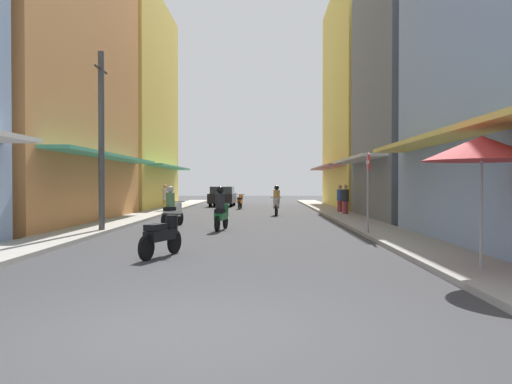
# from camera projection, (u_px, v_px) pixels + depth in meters

# --- Properties ---
(ground_plane) EXTENTS (94.61, 94.61, 0.00)m
(ground_plane) POSITION_uv_depth(u_px,v_px,m) (241.00, 221.00, 23.20)
(ground_plane) COLOR #38383A
(sidewalk_left) EXTENTS (1.69, 51.01, 0.12)m
(sidewalk_left) POSITION_uv_depth(u_px,v_px,m) (130.00, 219.00, 23.28)
(sidewalk_left) COLOR #ADA89E
(sidewalk_left) RESTS_ON ground
(sidewalk_right) EXTENTS (1.69, 51.01, 0.12)m
(sidewalk_right) POSITION_uv_depth(u_px,v_px,m) (352.00, 219.00, 23.13)
(sidewalk_right) COLOR #9E9991
(sidewalk_right) RESTS_ON ground
(building_left_mid) EXTENTS (7.05, 13.47, 16.17)m
(building_left_mid) POSITION_uv_depth(u_px,v_px,m) (28.00, 31.00, 21.58)
(building_left_mid) COLOR #D88C4C
(building_left_mid) RESTS_ON ground
(building_left_far) EXTENTS (7.05, 12.31, 14.27)m
(building_left_far) POSITION_uv_depth(u_px,v_px,m) (120.00, 104.00, 35.33)
(building_left_far) COLOR #EFD159
(building_left_far) RESTS_ON ground
(building_right_mid) EXTENTS (7.05, 8.95, 11.68)m
(building_right_mid) POSITION_uv_depth(u_px,v_px,m) (433.00, 94.00, 23.85)
(building_right_mid) COLOR slate
(building_right_mid) RESTS_ON ground
(building_right_far) EXTENTS (7.05, 12.99, 15.09)m
(building_right_far) POSITION_uv_depth(u_px,v_px,m) (376.00, 99.00, 35.73)
(building_right_far) COLOR #EFD159
(building_right_far) RESTS_ON ground
(motorbike_green) EXTENTS (0.57, 1.80, 1.58)m
(motorbike_green) POSITION_uv_depth(u_px,v_px,m) (221.00, 211.00, 18.44)
(motorbike_green) COLOR black
(motorbike_green) RESTS_ON ground
(motorbike_white) EXTENTS (0.70, 1.76, 1.58)m
(motorbike_white) POSITION_uv_depth(u_px,v_px,m) (172.00, 209.00, 19.98)
(motorbike_white) COLOR black
(motorbike_white) RESTS_ON ground
(motorbike_silver) EXTENTS (0.55, 1.81, 1.58)m
(motorbike_silver) POSITION_uv_depth(u_px,v_px,m) (276.00, 202.00, 27.13)
(motorbike_silver) COLOR black
(motorbike_silver) RESTS_ON ground
(motorbike_black) EXTENTS (0.76, 1.74, 0.96)m
(motorbike_black) POSITION_uv_depth(u_px,v_px,m) (162.00, 235.00, 11.77)
(motorbike_black) COLOR black
(motorbike_black) RESTS_ON ground
(motorbike_orange) EXTENTS (0.55, 1.81, 0.96)m
(motorbike_orange) POSITION_uv_depth(u_px,v_px,m) (240.00, 201.00, 33.99)
(motorbike_orange) COLOR black
(motorbike_orange) RESTS_ON ground
(parked_car) EXTENTS (1.85, 4.14, 1.45)m
(parked_car) POSITION_uv_depth(u_px,v_px,m) (222.00, 196.00, 38.03)
(parked_car) COLOR black
(parked_car) RESTS_ON ground
(pedestrian_foreground) EXTENTS (0.34, 0.34, 1.63)m
(pedestrian_foreground) POSITION_uv_depth(u_px,v_px,m) (346.00, 200.00, 26.50)
(pedestrian_foreground) COLOR #99333F
(pedestrian_foreground) RESTS_ON ground
(pedestrian_midway) EXTENTS (0.34, 0.34, 1.61)m
(pedestrian_midway) POSITION_uv_depth(u_px,v_px,m) (340.00, 199.00, 28.37)
(pedestrian_midway) COLOR #99333F
(pedestrian_midway) RESTS_ON ground
(pedestrian_far) EXTENTS (0.34, 0.34, 1.61)m
(pedestrian_far) POSITION_uv_depth(u_px,v_px,m) (165.00, 199.00, 29.69)
(pedestrian_far) COLOR #BF8C3F
(pedestrian_far) RESTS_ON ground
(vendor_umbrella) EXTENTS (2.11, 2.11, 2.54)m
(vendor_umbrella) POSITION_uv_depth(u_px,v_px,m) (481.00, 148.00, 9.27)
(vendor_umbrella) COLOR #99999E
(vendor_umbrella) RESTS_ON ground
(utility_pole) EXTENTS (0.20, 1.20, 6.10)m
(utility_pole) POSITION_uv_depth(u_px,v_px,m) (101.00, 140.00, 17.29)
(utility_pole) COLOR #4C4C4F
(utility_pole) RESTS_ON ground
(street_sign_no_entry) EXTENTS (0.07, 0.60, 2.65)m
(street_sign_no_entry) POSITION_uv_depth(u_px,v_px,m) (368.00, 182.00, 16.26)
(street_sign_no_entry) COLOR gray
(street_sign_no_entry) RESTS_ON ground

